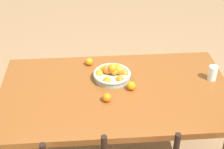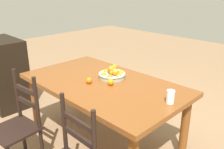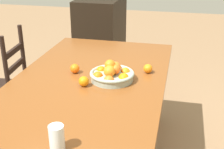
{
  "view_description": "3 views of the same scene",
  "coord_description": "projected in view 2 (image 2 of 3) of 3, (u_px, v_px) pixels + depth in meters",
  "views": [
    {
      "loc": [
        0.18,
        2.03,
        2.28
      ],
      "look_at": [
        0.02,
        -0.16,
        0.8
      ],
      "focal_mm": 53.17,
      "sensor_mm": 36.0,
      "label": 1
    },
    {
      "loc": [
        -1.76,
        1.63,
        1.75
      ],
      "look_at": [
        0.02,
        -0.16,
        0.8
      ],
      "focal_mm": 38.79,
      "sensor_mm": 36.0,
      "label": 2
    },
    {
      "loc": [
        -1.84,
        -0.58,
        1.63
      ],
      "look_at": [
        0.02,
        -0.16,
        0.8
      ],
      "focal_mm": 49.52,
      "sensor_mm": 36.0,
      "label": 3
    }
  ],
  "objects": [
    {
      "name": "chair_by_cabinet",
      "position": [
        18.0,
        128.0,
        2.32
      ],
      "size": [
        0.43,
        0.43,
        0.98
      ],
      "rotation": [
        0.0,
        0.0,
        3.24
      ],
      "color": "black",
      "rests_on": "ground"
    },
    {
      "name": "drinking_glass",
      "position": [
        170.0,
        97.0,
        2.12
      ],
      "size": [
        0.07,
        0.07,
        0.12
      ],
      "primitive_type": "cylinder",
      "color": "silver",
      "rests_on": "dining_table"
    },
    {
      "name": "dining_table",
      "position": [
        103.0,
        90.0,
        2.63
      ],
      "size": [
        1.77,
        1.03,
        0.76
      ],
      "color": "brown",
      "rests_on": "ground"
    },
    {
      "name": "orange_loose_1",
      "position": [
        111.0,
        82.0,
        2.5
      ],
      "size": [
        0.07,
        0.07,
        0.07
      ],
      "primitive_type": "sphere",
      "color": "orange",
      "rests_on": "dining_table"
    },
    {
      "name": "orange_loose_2",
      "position": [
        114.0,
        67.0,
        2.96
      ],
      "size": [
        0.06,
        0.06,
        0.06
      ],
      "primitive_type": "sphere",
      "color": "orange",
      "rests_on": "dining_table"
    },
    {
      "name": "cabinet",
      "position": [
        3.0,
        73.0,
        3.59
      ],
      "size": [
        0.76,
        0.5,
        1.01
      ],
      "primitive_type": "cube",
      "rotation": [
        0.0,
        0.0,
        -0.01
      ],
      "color": "black",
      "rests_on": "ground"
    },
    {
      "name": "fruit_bowl",
      "position": [
        112.0,
        74.0,
        2.69
      ],
      "size": [
        0.3,
        0.3,
        0.15
      ],
      "color": "#9AAA9B",
      "rests_on": "dining_table"
    },
    {
      "name": "orange_loose_0",
      "position": [
        89.0,
        80.0,
        2.55
      ],
      "size": [
        0.07,
        0.07,
        0.07
      ],
      "primitive_type": "sphere",
      "color": "orange",
      "rests_on": "dining_table"
    },
    {
      "name": "ground_plane",
      "position": [
        104.0,
        141.0,
        2.86
      ],
      "size": [
        12.0,
        12.0,
        0.0
      ],
      "primitive_type": "plane",
      "color": "#8E6D4C"
    }
  ]
}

